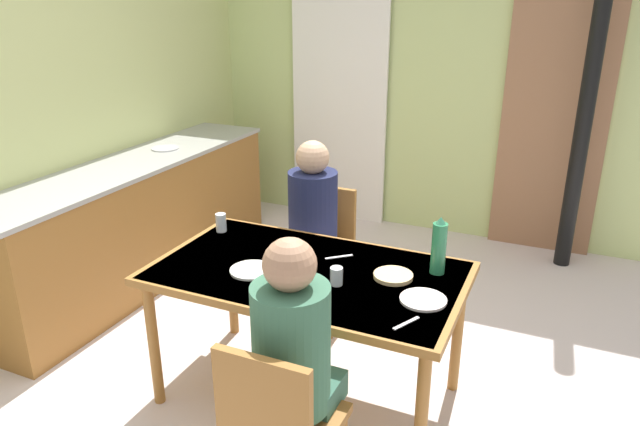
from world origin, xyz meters
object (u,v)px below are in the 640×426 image
(chair_near_diner, at_px, (278,426))
(person_near_diner, at_px, (293,343))
(kitchen_counter, at_px, (138,220))
(chair_far_diner, at_px, (321,246))
(water_bottle_green_near, at_px, (439,247))
(dining_table, at_px, (308,283))
(person_far_diner, at_px, (312,212))

(chair_near_diner, bearing_deg, person_near_diner, 90.00)
(kitchen_counter, bearing_deg, chair_far_diner, 0.88)
(kitchen_counter, bearing_deg, person_near_diner, -35.56)
(person_near_diner, bearing_deg, water_bottle_green_near, 68.96)
(kitchen_counter, height_order, person_near_diner, person_near_diner)
(dining_table, distance_m, person_near_diner, 0.71)
(person_far_diner, bearing_deg, water_bottle_green_near, 154.02)
(person_near_diner, bearing_deg, chair_near_diner, -90.00)
(chair_far_diner, bearing_deg, person_far_diner, 90.00)
(person_near_diner, bearing_deg, person_far_diner, 111.87)
(kitchen_counter, height_order, person_far_diner, person_far_diner)
(person_far_diner, height_order, water_bottle_green_near, person_far_diner)
(person_near_diner, relative_size, water_bottle_green_near, 2.63)
(chair_near_diner, relative_size, person_near_diner, 1.13)
(chair_near_diner, height_order, person_far_diner, person_far_diner)
(chair_far_diner, xyz_separation_m, person_near_diner, (0.53, -1.45, 0.28))
(chair_far_diner, bearing_deg, person_near_diner, 109.98)
(chair_far_diner, distance_m, person_near_diner, 1.57)
(kitchen_counter, bearing_deg, chair_near_diner, -38.06)
(kitchen_counter, distance_m, chair_far_diner, 1.47)
(kitchen_counter, distance_m, person_far_diner, 1.51)
(person_near_diner, bearing_deg, chair_far_diner, 109.98)
(water_bottle_green_near, bearing_deg, person_near_diner, -111.04)
(person_near_diner, height_order, water_bottle_green_near, person_near_diner)
(chair_far_diner, height_order, person_near_diner, person_near_diner)
(kitchen_counter, relative_size, dining_table, 1.72)
(dining_table, relative_size, chair_near_diner, 1.76)
(kitchen_counter, xyz_separation_m, chair_near_diner, (2.00, -1.57, 0.05))
(water_bottle_green_near, bearing_deg, dining_table, -158.43)
(person_near_diner, distance_m, person_far_diner, 1.42)
(kitchen_counter, bearing_deg, water_bottle_green_near, -12.94)
(chair_far_diner, height_order, person_far_diner, person_far_diner)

